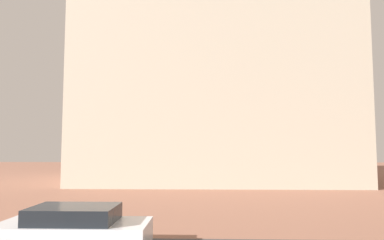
# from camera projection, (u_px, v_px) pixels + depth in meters

# --- Properties ---
(landmark_building) EXTENTS (23.36, 14.45, 30.98)m
(landmark_building) POSITION_uv_depth(u_px,v_px,m) (211.00, 81.00, 32.48)
(landmark_building) COLOR #B2A893
(landmark_building) RESTS_ON ground_plane
(car_white) EXTENTS (4.31, 2.05, 1.38)m
(car_white) POSITION_uv_depth(u_px,v_px,m) (74.00, 231.00, 9.80)
(car_white) COLOR silver
(car_white) RESTS_ON ground_plane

